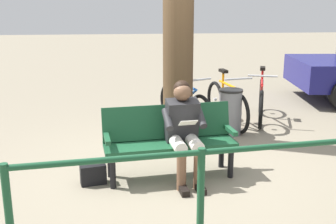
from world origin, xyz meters
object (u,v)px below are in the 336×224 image
bicycle_silver (261,101)px  bench (169,136)px  handbag (93,174)px  bicycle_purple (227,104)px  bicycle_red (184,106)px  person_reading (184,127)px  litter_bin (230,112)px  tree_trunk (178,16)px

bicycle_silver → bench: bearing=-22.4°
bench → handbag: 1.02m
bench → bicycle_silver: bearing=-136.8°
bench → bicycle_silver: 2.92m
handbag → bicycle_purple: (-2.11, -2.24, 0.24)m
bicycle_silver → bicycle_red: size_ratio=1.04×
bicycle_purple → bicycle_silver: bearing=95.1°
person_reading → bicycle_red: (-0.29, -2.14, -0.31)m
bench → litter_bin: bearing=-133.9°
bench → person_reading: bearing=131.3°
litter_bin → bench: bearing=53.2°
tree_trunk → bench: bearing=79.2°
bench → bicycle_red: bicycle_red is taller
person_reading → litter_bin: 1.94m
bench → litter_bin: size_ratio=2.23×
litter_bin → bicycle_purple: (-0.07, -0.54, -0.01)m
person_reading → litter_bin: size_ratio=1.62×
handbag → tree_trunk: bearing=-125.7°
person_reading → litter_bin: bearing=-127.4°
bicycle_silver → bicycle_red: bearing=-62.8°
handbag → bicycle_red: bicycle_red is taller
bicycle_silver → tree_trunk: bearing=-46.9°
bench → litter_bin: bench is taller
bench → bicycle_silver: (-1.86, -2.24, -0.15)m
person_reading → handbag: (1.08, 0.05, -0.54)m
litter_bin → tree_trunk: bearing=1.8°
bench → bicycle_red: 2.05m
tree_trunk → bicycle_red: tree_trunk is taller
litter_bin → bicycle_silver: size_ratio=0.46×
bench → litter_bin: (-1.13, -1.51, -0.14)m
handbag → person_reading: bearing=-177.3°
bench → bicycle_purple: size_ratio=0.99×
handbag → litter_bin: 2.68m
handbag → bicycle_purple: 3.09m
person_reading → tree_trunk: 2.03m
tree_trunk → bicycle_red: size_ratio=2.40×
person_reading → litter_bin: person_reading is taller
person_reading → tree_trunk: tree_trunk is taller
bench → litter_bin: 1.89m
tree_trunk → bicycle_red: bearing=-108.7°
litter_bin → bicycle_silver: bicycle_silver is taller
bench → tree_trunk: 2.04m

